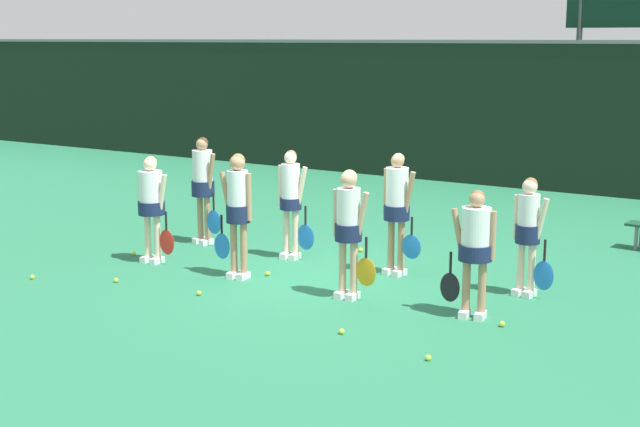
% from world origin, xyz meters
% --- Properties ---
extents(ground_plane, '(140.00, 140.00, 0.00)m').
position_xyz_m(ground_plane, '(0.00, 0.00, 0.00)').
color(ground_plane, '#26724C').
extents(fence_windscreen, '(60.00, 0.08, 3.35)m').
position_xyz_m(fence_windscreen, '(0.00, 8.95, 1.69)').
color(fence_windscreen, black).
rests_on(fence_windscreen, ground_plane).
extents(player_0, '(0.69, 0.41, 1.65)m').
position_xyz_m(player_0, '(-2.65, -0.66, 0.97)').
color(player_0, beige).
rests_on(player_0, ground_plane).
extents(player_1, '(0.62, 0.35, 1.80)m').
position_xyz_m(player_1, '(-0.99, -0.68, 1.07)').
color(player_1, tan).
rests_on(player_1, ground_plane).
extents(player_2, '(0.65, 0.36, 1.72)m').
position_xyz_m(player_2, '(0.87, -0.70, 1.02)').
color(player_2, tan).
rests_on(player_2, ground_plane).
extents(player_3, '(0.67, 0.41, 1.60)m').
position_xyz_m(player_3, '(2.59, -0.59, 0.94)').
color(player_3, tan).
rests_on(player_3, ground_plane).
extents(player_4, '(0.66, 0.38, 1.79)m').
position_xyz_m(player_4, '(-2.80, 0.74, 1.06)').
color(player_4, tan).
rests_on(player_4, ground_plane).
extents(player_5, '(0.64, 0.34, 1.71)m').
position_xyz_m(player_5, '(-0.99, 0.68, 0.99)').
color(player_5, beige).
rests_on(player_5, ground_plane).
extents(player_6, '(0.66, 0.38, 1.79)m').
position_xyz_m(player_6, '(0.84, 0.70, 1.06)').
color(player_6, tan).
rests_on(player_6, ground_plane).
extents(player_7, '(0.61, 0.33, 1.60)m').
position_xyz_m(player_7, '(2.81, 0.68, 0.93)').
color(player_7, beige).
rests_on(player_7, ground_plane).
extents(tennis_ball_0, '(0.06, 0.06, 0.06)m').
position_xyz_m(tennis_ball_0, '(2.79, -2.26, 0.03)').
color(tennis_ball_0, '#CCE033').
rests_on(tennis_ball_0, ground_plane).
extents(tennis_ball_1, '(0.07, 0.07, 0.07)m').
position_xyz_m(tennis_ball_1, '(-0.29, 1.63, 0.03)').
color(tennis_ball_1, '#CCE033').
rests_on(tennis_ball_1, ground_plane).
extents(tennis_ball_2, '(0.07, 0.07, 0.07)m').
position_xyz_m(tennis_ball_2, '(1.55, -2.01, 0.03)').
color(tennis_ball_2, '#CCE033').
rests_on(tennis_ball_2, ground_plane).
extents(tennis_ball_3, '(0.07, 0.07, 0.07)m').
position_xyz_m(tennis_ball_3, '(-3.21, -0.52, 0.03)').
color(tennis_ball_3, '#CCE033').
rests_on(tennis_ball_3, ground_plane).
extents(tennis_ball_4, '(0.07, 0.07, 0.07)m').
position_xyz_m(tennis_ball_4, '(-1.79, 0.54, 0.03)').
color(tennis_ball_4, '#CCE033').
rests_on(tennis_ball_4, ground_plane).
extents(tennis_ball_5, '(0.07, 0.07, 0.07)m').
position_xyz_m(tennis_ball_5, '(-0.70, -0.37, 0.03)').
color(tennis_ball_5, '#CCE033').
rests_on(tennis_ball_5, ground_plane).
extents(tennis_ball_6, '(0.07, 0.07, 0.07)m').
position_xyz_m(tennis_ball_6, '(-2.30, -1.81, 0.03)').
color(tennis_ball_6, '#CCE033').
rests_on(tennis_ball_6, ground_plane).
extents(tennis_ball_7, '(0.07, 0.07, 0.07)m').
position_xyz_m(tennis_ball_7, '(3.04, -0.74, 0.04)').
color(tennis_ball_7, '#CCE033').
rests_on(tennis_ball_7, ground_plane).
extents(tennis_ball_8, '(0.07, 0.07, 0.07)m').
position_xyz_m(tennis_ball_8, '(0.08, 1.94, 0.04)').
color(tennis_ball_8, '#CCE033').
rests_on(tennis_ball_8, ground_plane).
extents(tennis_ball_9, '(0.06, 0.06, 0.06)m').
position_xyz_m(tennis_ball_9, '(-3.44, -2.34, 0.03)').
color(tennis_ball_9, '#CCE033').
rests_on(tennis_ball_9, ground_plane).
extents(tennis_ball_10, '(0.07, 0.07, 0.07)m').
position_xyz_m(tennis_ball_10, '(-0.89, -1.68, 0.03)').
color(tennis_ball_10, '#CCE033').
rests_on(tennis_ball_10, ground_plane).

